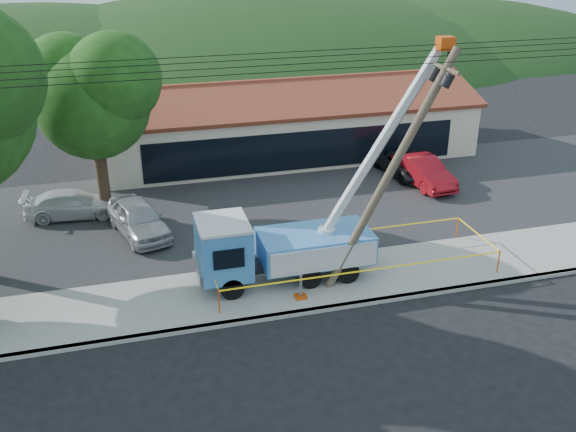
% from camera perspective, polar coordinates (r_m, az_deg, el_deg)
% --- Properties ---
extents(ground, '(120.00, 120.00, 0.00)m').
position_cam_1_polar(ground, '(22.30, 3.41, -11.46)').
color(ground, black).
rests_on(ground, ground).
extents(curb, '(60.00, 0.25, 0.15)m').
position_cam_1_polar(curb, '(23.90, 1.81, -8.47)').
color(curb, gray).
rests_on(curb, ground).
extents(sidewalk, '(60.00, 4.00, 0.15)m').
position_cam_1_polar(sidewalk, '(25.44, 0.55, -6.22)').
color(sidewalk, gray).
rests_on(sidewalk, ground).
extents(parking_lot, '(60.00, 12.00, 0.10)m').
position_cam_1_polar(parking_lot, '(32.37, -3.32, 0.76)').
color(parking_lot, '#28282B').
rests_on(parking_lot, ground).
extents(strip_mall, '(22.50, 8.53, 4.67)m').
position_cam_1_polar(strip_mall, '(39.93, -0.18, 8.25)').
color(strip_mall, beige).
rests_on(strip_mall, ground).
extents(tree_lot, '(6.30, 5.60, 8.94)m').
position_cam_1_polar(tree_lot, '(30.81, -17.07, 10.59)').
color(tree_lot, '#332316').
rests_on(tree_lot, ground).
extents(hill_west, '(78.40, 56.00, 28.00)m').
position_cam_1_polar(hill_west, '(73.74, -22.64, 12.51)').
color(hill_west, '#1C3915').
rests_on(hill_west, ground).
extents(hill_center, '(89.60, 64.00, 32.00)m').
position_cam_1_polar(hill_center, '(74.92, -2.84, 14.47)').
color(hill_center, '#1C3915').
rests_on(hill_center, ground).
extents(hill_east, '(72.80, 52.00, 26.00)m').
position_cam_1_polar(hill_east, '(81.57, 11.48, 14.86)').
color(hill_east, '#1C3915').
rests_on(hill_east, ground).
extents(utility_truck, '(9.84, 3.73, 9.22)m').
position_cam_1_polar(utility_truck, '(25.12, -0.68, -2.51)').
color(utility_truck, black).
rests_on(utility_truck, ground).
extents(leaning_pole, '(4.82, 1.80, 9.12)m').
position_cam_1_polar(leaning_pole, '(24.11, 9.60, 4.85)').
color(leaning_pole, brown).
rests_on(leaning_pole, ground).
extents(caution_tape, '(11.49, 3.41, 0.99)m').
position_cam_1_polar(caution_tape, '(26.10, 5.66, -3.46)').
color(caution_tape, '#D4470B').
rests_on(caution_tape, ground).
extents(car_silver, '(3.06, 4.93, 1.57)m').
position_cam_1_polar(car_silver, '(30.28, -12.97, -1.74)').
color(car_silver, '#A8A9AF').
rests_on(car_silver, ground).
extents(car_red, '(2.02, 4.72, 1.51)m').
position_cam_1_polar(car_red, '(35.91, 11.83, 2.63)').
color(car_red, '#A9101B').
rests_on(car_red, ground).
extents(car_white, '(4.65, 2.15, 1.32)m').
position_cam_1_polar(car_white, '(32.96, -18.42, -0.18)').
color(car_white, silver).
rests_on(car_white, ground).
extents(car_dark, '(2.53, 4.59, 1.22)m').
position_cam_1_polar(car_dark, '(37.11, 10.23, 3.50)').
color(car_dark, black).
rests_on(car_dark, ground).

